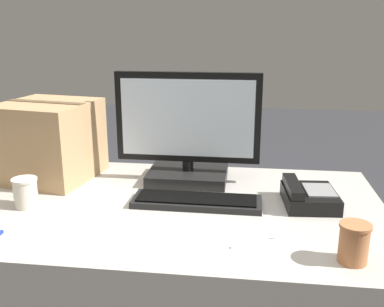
# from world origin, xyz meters

# --- Properties ---
(office_desk) EXTENTS (1.80, 0.90, 0.76)m
(office_desk) POSITION_xyz_m (0.00, 0.00, 0.38)
(office_desk) COLOR beige
(office_desk) RESTS_ON ground_plane
(monitor) EXTENTS (0.57, 0.24, 0.43)m
(monitor) POSITION_xyz_m (0.18, 0.25, 0.94)
(monitor) COLOR black
(monitor) RESTS_ON office_desk
(keyboard) EXTENTS (0.45, 0.14, 0.03)m
(keyboard) POSITION_xyz_m (0.25, 0.01, 0.77)
(keyboard) COLOR black
(keyboard) RESTS_ON office_desk
(desk_phone) EXTENTS (0.19, 0.23, 0.08)m
(desk_phone) POSITION_xyz_m (0.63, 0.06, 0.79)
(desk_phone) COLOR black
(desk_phone) RESTS_ON office_desk
(paper_cup_left) EXTENTS (0.09, 0.09, 0.10)m
(paper_cup_left) POSITION_xyz_m (-0.34, -0.09, 0.81)
(paper_cup_left) COLOR beige
(paper_cup_left) RESTS_ON office_desk
(paper_cup_right) EXTENTS (0.08, 0.08, 0.11)m
(paper_cup_right) POSITION_xyz_m (0.70, -0.33, 0.81)
(paper_cup_right) COLOR #BC7547
(paper_cup_right) RESTS_ON office_desk
(spoon) EXTENTS (0.14, 0.11, 0.00)m
(spoon) POSITION_xyz_m (0.47, -0.23, 0.76)
(spoon) COLOR silver
(spoon) RESTS_ON office_desk
(cardboard_box) EXTENTS (0.39, 0.40, 0.31)m
(cardboard_box) POSITION_xyz_m (-0.38, 0.22, 0.91)
(cardboard_box) COLOR tan
(cardboard_box) RESTS_ON office_desk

